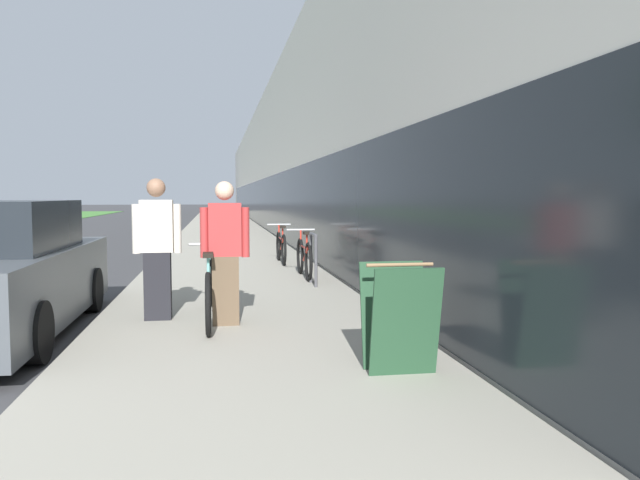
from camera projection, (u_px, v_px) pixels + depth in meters
sidewalk_slab at (224, 232)px, 25.95m from camera, size 3.48×70.00×0.14m
storefront_facade at (345, 169)px, 34.72m from camera, size 10.01×70.00×6.13m
tandem_bicycle at (209, 289)px, 7.27m from camera, size 0.52×2.46×0.84m
person_rider at (225, 253)px, 6.96m from camera, size 0.55×0.21×1.61m
person_bystander at (157, 249)px, 7.25m from camera, size 0.56×0.22×1.65m
bike_rack_hoop at (313, 253)px, 10.10m from camera, size 0.05×0.60×0.84m
cruiser_bike_nearest at (304, 257)px, 11.01m from camera, size 0.52×1.72×0.84m
cruiser_bike_middle at (281, 247)px, 13.38m from camera, size 0.52×1.72×0.83m
sandwich_board_sign at (399, 317)px, 5.11m from camera, size 0.56×0.56×0.90m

